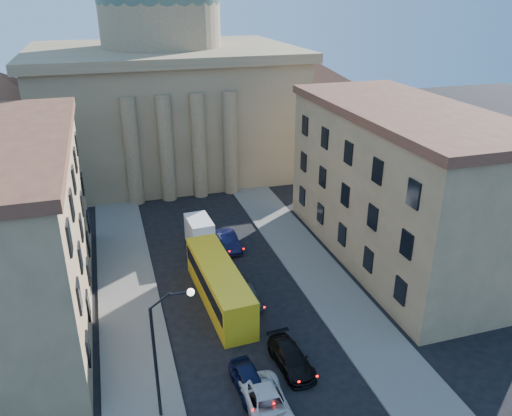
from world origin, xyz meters
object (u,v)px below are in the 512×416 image
(box_truck, at_px, (202,237))
(street_lamp, at_px, (163,346))
(city_bus, at_px, (219,283))
(car_left_near, at_px, (249,381))

(box_truck, bearing_deg, street_lamp, -109.89)
(street_lamp, distance_m, city_bus, 12.86)
(street_lamp, height_order, box_truck, street_lamp)
(city_bus, height_order, box_truck, city_bus)
(city_bus, xyz_separation_m, box_truck, (0.39, 9.40, -0.35))
(city_bus, bearing_deg, car_left_near, -95.61)
(street_lamp, relative_size, city_bus, 0.73)
(car_left_near, height_order, city_bus, city_bus)
(street_lamp, xyz_separation_m, box_truck, (6.16, 20.35, -3.82))
(street_lamp, bearing_deg, city_bus, 62.20)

